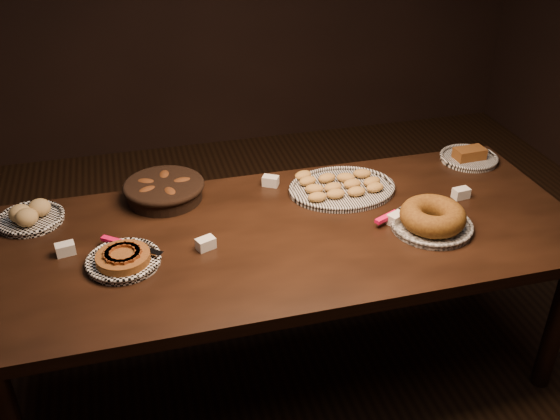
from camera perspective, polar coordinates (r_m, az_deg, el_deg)
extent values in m
plane|color=black|center=(2.97, 0.51, -14.12)|extent=(5.00, 5.00, 0.00)
cube|color=black|center=(2.51, 0.59, -2.39)|extent=(2.40, 1.00, 0.05)
cylinder|color=black|center=(2.91, 24.00, -9.33)|extent=(0.08, 0.08, 0.70)
cylinder|color=black|center=(3.01, -21.90, -7.22)|extent=(0.08, 0.08, 0.70)
cylinder|color=black|center=(3.39, 16.65, -1.53)|extent=(0.08, 0.08, 0.70)
torus|color=white|center=(2.37, -14.13, -4.40)|extent=(0.28, 0.28, 0.02)
cylinder|color=#542F10|center=(2.36, -14.15, -4.25)|extent=(0.26, 0.26, 0.03)
cube|color=#5B250F|center=(2.37, -13.05, -3.38)|extent=(0.04, 0.07, 0.01)
cube|color=#5B250F|center=(2.39, -13.46, -3.16)|extent=(0.06, 0.06, 0.01)
cube|color=#5B250F|center=(2.40, -14.03, -3.09)|extent=(0.07, 0.03, 0.01)
cube|color=#5B250F|center=(2.40, -14.64, -3.19)|extent=(0.07, 0.04, 0.01)
cube|color=#5B250F|center=(2.39, -15.15, -3.43)|extent=(0.06, 0.06, 0.01)
cube|color=#5B250F|center=(2.37, -15.46, -3.76)|extent=(0.04, 0.07, 0.01)
cube|color=#5B250F|center=(2.35, -15.49, -4.12)|extent=(0.03, 0.07, 0.01)
cube|color=#5B250F|center=(2.33, -15.23, -4.42)|extent=(0.06, 0.07, 0.01)
cube|color=#5B250F|center=(2.31, -14.72, -4.58)|extent=(0.07, 0.05, 0.01)
cube|color=#5B250F|center=(2.31, -14.09, -4.57)|extent=(0.07, 0.02, 0.01)
cube|color=#5B250F|center=(2.31, -13.49, -4.38)|extent=(0.07, 0.05, 0.01)
cube|color=#5B250F|center=(2.33, -13.06, -4.07)|extent=(0.05, 0.07, 0.01)
cube|color=#5B250F|center=(2.35, -12.91, -3.71)|extent=(0.02, 0.07, 0.01)
cube|color=#FD0C4E|center=(2.46, -14.82, -2.78)|extent=(0.11, 0.09, 0.02)
cube|color=silver|center=(2.39, -12.28, -3.57)|extent=(0.14, 0.12, 0.00)
torus|color=black|center=(2.77, 5.70, 2.09)|extent=(0.38, 0.38, 0.02)
ellipsoid|color=brown|center=(2.66, 3.43, 1.20)|extent=(0.08, 0.05, 0.04)
ellipsoid|color=brown|center=(2.69, 5.11, 1.49)|extent=(0.08, 0.05, 0.04)
ellipsoid|color=brown|center=(2.72, 6.99, 1.70)|extent=(0.08, 0.05, 0.04)
ellipsoid|color=brown|center=(2.76, 8.68, 2.06)|extent=(0.09, 0.07, 0.04)
ellipsoid|color=brown|center=(2.72, 3.16, 1.94)|extent=(0.09, 0.07, 0.04)
ellipsoid|color=brown|center=(2.74, 4.86, 2.09)|extent=(0.09, 0.06, 0.04)
ellipsoid|color=brown|center=(2.78, 6.62, 2.40)|extent=(0.09, 0.06, 0.04)
ellipsoid|color=brown|center=(2.81, 8.39, 2.60)|extent=(0.09, 0.07, 0.04)
ellipsoid|color=brown|center=(2.79, 2.53, 2.68)|extent=(0.09, 0.07, 0.04)
ellipsoid|color=brown|center=(2.82, 4.30, 2.95)|extent=(0.09, 0.07, 0.04)
ellipsoid|color=brown|center=(2.83, 6.03, 2.98)|extent=(0.09, 0.07, 0.04)
ellipsoid|color=brown|center=(2.87, 7.51, 3.33)|extent=(0.09, 0.07, 0.04)
ellipsoid|color=brown|center=(2.83, 2.12, 3.20)|extent=(0.09, 0.07, 0.04)
torus|color=black|center=(2.57, 13.69, -1.24)|extent=(0.33, 0.33, 0.02)
torus|color=brown|center=(2.55, 13.80, -0.52)|extent=(0.34, 0.34, 0.09)
cube|color=#FD0C4E|center=(2.56, 9.74, -0.64)|extent=(0.12, 0.07, 0.02)
cube|color=silver|center=(2.65, 11.60, 0.24)|extent=(0.15, 0.09, 0.00)
cylinder|color=black|center=(2.73, -10.53, 1.74)|extent=(0.40, 0.40, 0.08)
torus|color=black|center=(2.72, -10.58, 2.22)|extent=(0.35, 0.35, 0.03)
ellipsoid|color=#36180A|center=(2.73, -8.93, 2.44)|extent=(0.11, 0.07, 0.05)
ellipsoid|color=#36180A|center=(2.79, -10.51, 2.95)|extent=(0.07, 0.11, 0.05)
ellipsoid|color=#36180A|center=(2.75, -12.13, 2.32)|extent=(0.12, 0.10, 0.05)
ellipsoid|color=#36180A|center=(2.69, -12.01, 1.59)|extent=(0.12, 0.10, 0.05)
ellipsoid|color=#36180A|center=(2.66, -9.99, 1.42)|extent=(0.08, 0.11, 0.05)
torus|color=white|center=(2.74, -21.85, -0.63)|extent=(0.27, 0.27, 0.02)
ellipsoid|color=tan|center=(2.72, -22.66, -0.29)|extent=(0.09, 0.09, 0.07)
ellipsoid|color=tan|center=(2.73, -21.13, 0.20)|extent=(0.09, 0.09, 0.07)
ellipsoid|color=tan|center=(2.68, -22.17, -0.63)|extent=(0.09, 0.09, 0.07)
torus|color=black|center=(3.16, 16.89, 4.68)|extent=(0.28, 0.28, 0.02)
cube|color=#542F10|center=(3.15, 16.94, 4.97)|extent=(0.15, 0.09, 0.05)
cube|color=white|center=(2.39, -6.81, -3.06)|extent=(0.08, 0.07, 0.04)
cube|color=white|center=(2.80, -0.87, 2.67)|extent=(0.08, 0.07, 0.04)
cube|color=white|center=(2.57, 10.56, -0.79)|extent=(0.08, 0.07, 0.04)
cube|color=white|center=(2.48, -19.03, -3.39)|extent=(0.08, 0.06, 0.04)
cube|color=white|center=(2.82, 16.23, 1.49)|extent=(0.07, 0.05, 0.04)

